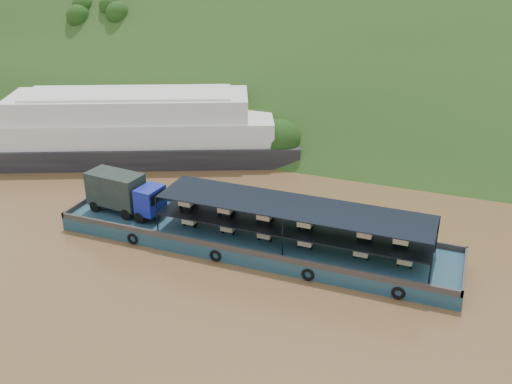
% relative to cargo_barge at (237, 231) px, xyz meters
% --- Properties ---
extents(ground, '(160.00, 160.00, 0.00)m').
position_rel_cargo_barge_xyz_m(ground, '(2.12, 1.30, -1.24)').
color(ground, brown).
rests_on(ground, ground).
extents(hillside, '(140.00, 39.60, 39.60)m').
position_rel_cargo_barge_xyz_m(hillside, '(2.12, 37.30, -1.24)').
color(hillside, '#1D3B15').
rests_on(hillside, ground).
extents(cargo_barge, '(35.00, 7.18, 4.97)m').
position_rel_cargo_barge_xyz_m(cargo_barge, '(0.00, 0.00, 0.00)').
color(cargo_barge, '#16364F').
rests_on(cargo_barge, ground).
extents(passenger_ferry, '(40.60, 24.96, 8.08)m').
position_rel_cargo_barge_xyz_m(passenger_ferry, '(-20.27, 15.39, 2.26)').
color(passenger_ferry, black).
rests_on(passenger_ferry, ground).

